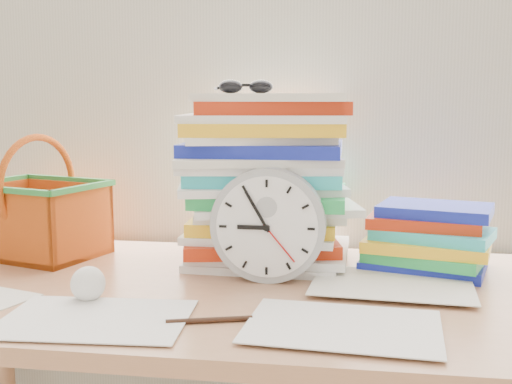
% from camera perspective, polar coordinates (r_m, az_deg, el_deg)
% --- Properties ---
extents(curtain, '(2.40, 0.01, 2.50)m').
position_cam_1_polar(curtain, '(1.57, 0.15, 15.39)').
color(curtain, beige).
rests_on(curtain, room_shell).
extents(desk, '(1.40, 0.70, 0.75)m').
position_cam_1_polar(desk, '(1.26, -2.49, -11.61)').
color(desk, '#B47A54').
rests_on(desk, ground).
extents(paper_stack, '(0.39, 0.33, 0.37)m').
position_cam_1_polar(paper_stack, '(1.39, 0.76, 1.16)').
color(paper_stack, white).
rests_on(paper_stack, desk).
extents(clock, '(0.22, 0.04, 0.22)m').
position_cam_1_polar(clock, '(1.25, 1.11, -2.95)').
color(clock, '#A2A5A9').
rests_on(clock, desk).
extents(sunglasses, '(0.16, 0.14, 0.03)m').
position_cam_1_polar(sunglasses, '(1.39, -0.92, 9.35)').
color(sunglasses, black).
rests_on(sunglasses, paper_stack).
extents(book_stack, '(0.31, 0.27, 0.14)m').
position_cam_1_polar(book_stack, '(1.38, 15.38, -3.96)').
color(book_stack, white).
rests_on(book_stack, desk).
extents(basket, '(0.32, 0.28, 0.27)m').
position_cam_1_polar(basket, '(1.53, -18.75, -0.42)').
color(basket, '#D65A14').
rests_on(basket, desk).
extents(crumpled_ball, '(0.06, 0.06, 0.06)m').
position_cam_1_polar(crumpled_ball, '(1.18, -14.72, -7.87)').
color(crumpled_ball, white).
rests_on(crumpled_ball, desk).
extents(pen, '(0.14, 0.05, 0.01)m').
position_cam_1_polar(pen, '(1.05, -4.17, -11.29)').
color(pen, black).
rests_on(pen, desk).
extents(scattered_papers, '(1.26, 0.42, 0.02)m').
position_cam_1_polar(scattered_papers, '(1.24, -2.51, -8.09)').
color(scattered_papers, white).
rests_on(scattered_papers, desk).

